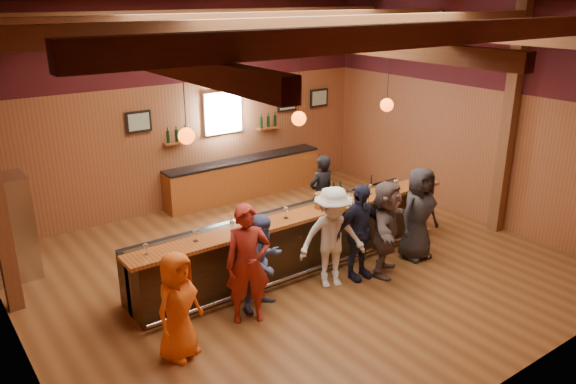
% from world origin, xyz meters
% --- Properties ---
extents(room, '(9.04, 9.00, 4.52)m').
position_xyz_m(room, '(0.00, 0.06, 3.21)').
color(room, brown).
rests_on(room, ground).
extents(bar_counter, '(6.30, 1.07, 1.11)m').
position_xyz_m(bar_counter, '(0.02, 0.15, 0.52)').
color(bar_counter, black).
rests_on(bar_counter, ground).
extents(back_bar_cabinet, '(4.00, 0.52, 0.95)m').
position_xyz_m(back_bar_cabinet, '(1.20, 3.72, 0.48)').
color(back_bar_cabinet, brown).
rests_on(back_bar_cabinet, ground).
extents(window, '(0.95, 0.09, 0.95)m').
position_xyz_m(window, '(0.80, 3.95, 2.05)').
color(window, silver).
rests_on(window, room).
extents(framed_pictures, '(5.35, 0.05, 0.45)m').
position_xyz_m(framed_pictures, '(1.67, 3.94, 2.10)').
color(framed_pictures, black).
rests_on(framed_pictures, room).
extents(wine_shelves, '(3.00, 0.18, 0.30)m').
position_xyz_m(wine_shelves, '(0.80, 3.88, 1.62)').
color(wine_shelves, brown).
rests_on(wine_shelves, room).
extents(pendant_lights, '(4.24, 0.24, 1.37)m').
position_xyz_m(pendant_lights, '(0.00, 0.00, 2.71)').
color(pendant_lights, black).
rests_on(pendant_lights, room).
extents(stainless_fridge, '(0.70, 0.70, 1.80)m').
position_xyz_m(stainless_fridge, '(-4.10, 2.60, 0.90)').
color(stainless_fridge, silver).
rests_on(stainless_fridge, ground).
extents(customer_orange, '(0.87, 0.73, 1.51)m').
position_xyz_m(customer_orange, '(-2.80, -1.11, 0.76)').
color(customer_orange, orange).
rests_on(customer_orange, ground).
extents(customer_redvest, '(0.79, 0.67, 1.82)m').
position_xyz_m(customer_redvest, '(-1.58, -0.89, 0.91)').
color(customer_redvest, maroon).
rests_on(customer_redvest, ground).
extents(customer_denim, '(0.87, 0.75, 1.53)m').
position_xyz_m(customer_denim, '(-1.19, -0.72, 0.76)').
color(customer_denim, '#45558A').
rests_on(customer_denim, ground).
extents(customer_white, '(1.27, 1.00, 1.73)m').
position_xyz_m(customer_white, '(0.09, -0.82, 0.87)').
color(customer_white, silver).
rests_on(customer_white, ground).
extents(customer_navy, '(0.99, 0.42, 1.69)m').
position_xyz_m(customer_navy, '(0.62, -0.87, 0.84)').
color(customer_navy, '#1C2138').
rests_on(customer_navy, ground).
extents(customer_brown, '(1.55, 1.33, 1.68)m').
position_xyz_m(customer_brown, '(1.11, -1.01, 0.84)').
color(customer_brown, '#5F4E4C').
rests_on(customer_brown, ground).
extents(customer_dark, '(0.86, 0.58, 1.73)m').
position_xyz_m(customer_dark, '(2.03, -0.92, 0.87)').
color(customer_dark, '#28272A').
rests_on(customer_dark, ground).
extents(bartender, '(0.61, 0.40, 1.64)m').
position_xyz_m(bartender, '(1.33, 1.00, 0.82)').
color(bartender, black).
rests_on(bartender, ground).
extents(ice_bucket, '(0.24, 0.24, 0.26)m').
position_xyz_m(ice_bucket, '(0.39, -0.14, 1.24)').
color(ice_bucket, brown).
rests_on(ice_bucket, bar_counter).
extents(bottle_a, '(0.08, 0.08, 0.39)m').
position_xyz_m(bottle_a, '(0.84, -0.12, 1.26)').
color(bottle_a, black).
rests_on(bottle_a, bar_counter).
extents(bottle_b, '(0.09, 0.09, 0.39)m').
position_xyz_m(bottle_b, '(0.70, -0.10, 1.26)').
color(bottle_b, black).
rests_on(bottle_b, bar_counter).
extents(glass_a, '(0.08, 0.08, 0.18)m').
position_xyz_m(glass_a, '(-2.80, -0.13, 1.24)').
color(glass_a, silver).
rests_on(glass_a, bar_counter).
extents(glass_b, '(0.09, 0.09, 0.20)m').
position_xyz_m(glass_b, '(-2.02, -0.13, 1.25)').
color(glass_b, silver).
rests_on(glass_b, bar_counter).
extents(glass_c, '(0.08, 0.08, 0.18)m').
position_xyz_m(glass_c, '(-1.37, -0.11, 1.24)').
color(glass_c, silver).
rests_on(glass_c, bar_counter).
extents(glass_d, '(0.08, 0.08, 0.18)m').
position_xyz_m(glass_d, '(-0.98, -0.24, 1.24)').
color(glass_d, silver).
rests_on(glass_d, bar_counter).
extents(glass_e, '(0.09, 0.09, 0.20)m').
position_xyz_m(glass_e, '(-0.38, -0.18, 1.25)').
color(glass_e, silver).
rests_on(glass_e, bar_counter).
extents(glass_f, '(0.08, 0.08, 0.19)m').
position_xyz_m(glass_f, '(0.91, -0.28, 1.25)').
color(glass_f, silver).
rests_on(glass_f, bar_counter).
extents(glass_g, '(0.09, 0.09, 0.20)m').
position_xyz_m(glass_g, '(1.56, -0.14, 1.25)').
color(glass_g, silver).
rests_on(glass_g, bar_counter).
extents(glass_h, '(0.09, 0.09, 0.19)m').
position_xyz_m(glass_h, '(2.14, -0.23, 1.25)').
color(glass_h, silver).
rests_on(glass_h, bar_counter).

